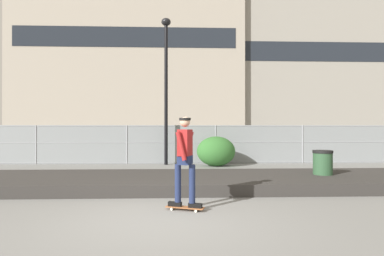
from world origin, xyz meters
name	(u,v)px	position (x,y,z in m)	size (l,w,h in m)	color
ground_plane	(159,219)	(0.00, 0.00, 0.00)	(120.00, 120.00, 0.00)	slate
gravel_berm	(167,181)	(0.00, 3.43, 0.15)	(16.27, 3.23, 0.30)	#33302D
skateboard	(185,207)	(0.49, 0.64, 0.06)	(0.82, 0.45, 0.07)	#9E5B33
skater	(185,155)	(0.49, 0.64, 1.14)	(0.71, 0.62, 1.86)	black
chain_fence	(172,144)	(0.00, 9.55, 0.93)	(21.43, 0.06, 1.85)	gray
street_lamp	(166,74)	(-0.25, 9.10, 4.26)	(0.44, 0.44, 6.86)	black
parked_car_near	(70,143)	(-6.03, 13.20, 0.84)	(4.48, 2.11, 1.66)	#566B4C
parked_car_mid	(180,143)	(0.44, 12.78, 0.84)	(4.47, 2.08, 1.66)	maroon
parked_car_far	(281,143)	(6.33, 12.71, 0.84)	(4.45, 2.04, 1.66)	black
library_building	(133,68)	(-6.24, 40.79, 10.45)	(29.63, 13.96, 20.90)	#9E9384
office_block	(313,76)	(19.93, 40.22, 9.32)	(25.76, 11.30, 18.64)	gray
shrub_left	(216,151)	(2.02, 8.41, 0.67)	(1.73, 1.41, 1.33)	#336B2D
trash_bin	(323,167)	(4.68, 3.53, 0.52)	(0.59, 0.59, 1.03)	#2D5133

